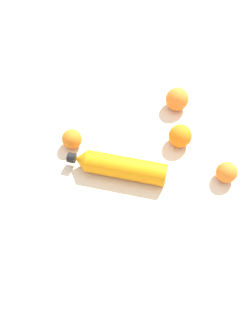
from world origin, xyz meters
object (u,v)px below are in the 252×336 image
orange_3 (177,99)px  orange_1 (72,139)px  orange_0 (227,172)px  water_bottle (119,167)px  orange_2 (180,136)px

orange_3 → orange_1: bearing=36.0°
orange_0 → orange_1: (0.48, -0.04, -0.00)m
water_bottle → orange_3: bearing=-113.3°
water_bottle → orange_3: orange_3 is taller
orange_0 → orange_3: orange_3 is taller
orange_1 → orange_3: 0.38m
orange_0 → orange_2: (0.15, -0.10, 0.01)m
orange_0 → orange_2: bearing=-35.4°
water_bottle → orange_0: water_bottle is taller
orange_2 → orange_3: bearing=-80.4°
orange_0 → orange_2: size_ratio=0.86×
water_bottle → orange_2: size_ratio=4.10×
orange_3 → water_bottle: bearing=64.8°
orange_1 → orange_2: orange_2 is taller
water_bottle → orange_1: bearing=-22.6°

